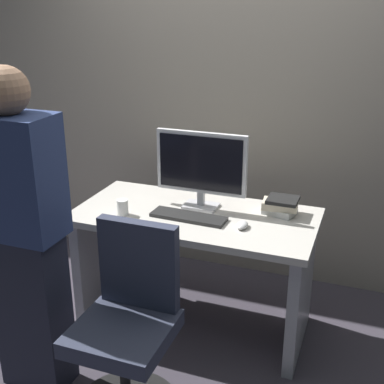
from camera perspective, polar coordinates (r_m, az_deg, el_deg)
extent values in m
plane|color=#3D3842|center=(3.28, 0.32, -14.46)|extent=(9.00, 9.00, 0.00)
cube|color=#9E9384|center=(3.49, 5.21, 14.26)|extent=(6.40, 0.10, 3.00)
cube|color=beige|center=(2.92, 0.34, -2.79)|extent=(1.39, 0.69, 0.04)
cube|color=#B2B2B7|center=(3.33, -10.03, -7.09)|extent=(0.06, 0.61, 0.70)
cube|color=#B2B2B7|center=(2.96, 12.13, -11.06)|extent=(0.06, 0.61, 0.70)
cylinder|color=black|center=(2.58, -7.55, -19.66)|extent=(0.05, 0.05, 0.39)
cube|color=#33384C|center=(2.44, -7.82, -15.44)|extent=(0.44, 0.44, 0.08)
cube|color=#33384C|center=(2.44, -6.02, -8.07)|extent=(0.40, 0.06, 0.44)
cube|color=#262838|center=(2.74, -17.43, -12.60)|extent=(0.34, 0.20, 0.85)
cube|color=navy|center=(2.44, -19.22, 1.63)|extent=(0.40, 0.24, 0.58)
sphere|color=#A57A5B|center=(2.35, -20.35, 10.63)|extent=(0.22, 0.22, 0.22)
cube|color=silver|center=(3.00, 1.00, -1.56)|extent=(0.20, 0.14, 0.02)
cube|color=silver|center=(2.98, 1.01, -0.71)|extent=(0.04, 0.03, 0.08)
cube|color=silver|center=(2.91, 1.03, 3.33)|extent=(0.54, 0.03, 0.36)
cube|color=black|center=(2.89, 0.92, 3.23)|extent=(0.50, 0.01, 0.32)
cube|color=#262626|center=(2.85, -0.39, -2.80)|extent=(0.44, 0.15, 0.02)
ellipsoid|color=white|center=(2.74, 5.67, -3.70)|extent=(0.06, 0.10, 0.03)
cylinder|color=white|center=(2.91, -7.82, -1.72)|extent=(0.07, 0.07, 0.09)
cube|color=white|center=(2.94, 9.80, -2.11)|extent=(0.20, 0.16, 0.04)
cube|color=beige|center=(2.93, 9.89, -1.41)|extent=(0.21, 0.16, 0.04)
cube|color=black|center=(2.92, 10.18, -0.88)|extent=(0.17, 0.16, 0.02)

